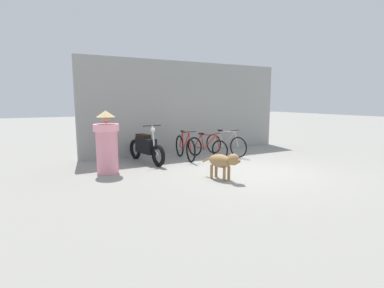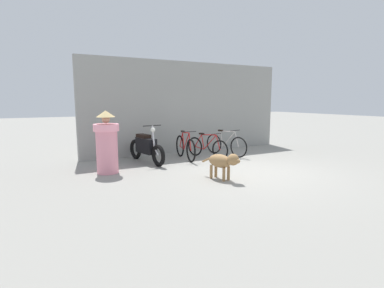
% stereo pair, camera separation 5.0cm
% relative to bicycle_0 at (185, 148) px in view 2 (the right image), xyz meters
% --- Properties ---
extents(ground_plane, '(60.00, 60.00, 0.00)m').
position_rel_bicycle_0_xyz_m(ground_plane, '(0.80, -2.24, -0.38)').
color(ground_plane, gray).
extents(shop_wall_back, '(7.67, 0.20, 3.20)m').
position_rel_bicycle_0_xyz_m(shop_wall_back, '(0.80, 1.28, 1.22)').
color(shop_wall_back, gray).
rests_on(shop_wall_back, ground).
extents(bicycle_0, '(0.46, 1.71, 0.93)m').
position_rel_bicycle_0_xyz_m(bicycle_0, '(0.00, 0.00, 0.00)').
color(bicycle_0, black).
rests_on(bicycle_0, ground).
extents(bicycle_1, '(0.63, 1.63, 0.83)m').
position_rel_bicycle_0_xyz_m(bicycle_1, '(0.75, -0.10, -0.04)').
color(bicycle_1, black).
rests_on(bicycle_1, ground).
extents(bicycle_2, '(0.57, 1.73, 0.89)m').
position_rel_bicycle_0_xyz_m(bicycle_2, '(1.52, -0.05, -0.01)').
color(bicycle_2, black).
rests_on(bicycle_2, ground).
extents(motorcycle, '(0.58, 2.01, 1.16)m').
position_rel_bicycle_0_xyz_m(motorcycle, '(-1.26, 0.11, 0.08)').
color(motorcycle, black).
rests_on(motorcycle, ground).
extents(stray_dog, '(0.52, 1.11, 0.66)m').
position_rel_bicycle_0_xyz_m(stray_dog, '(-0.35, -2.62, 0.06)').
color(stray_dog, '#997247').
rests_on(stray_dog, ground).
extents(person_in_robes, '(0.87, 0.87, 1.61)m').
position_rel_bicycle_0_xyz_m(person_in_robes, '(-2.58, -0.65, 0.42)').
color(person_in_robes, pink).
rests_on(person_in_robes, ground).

